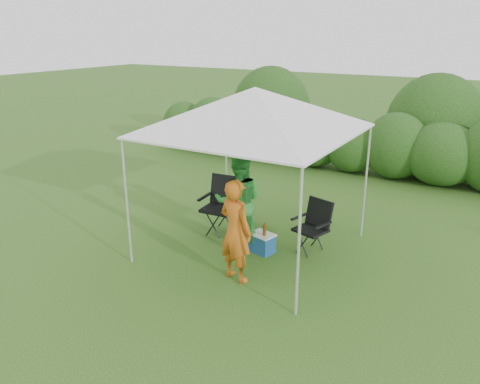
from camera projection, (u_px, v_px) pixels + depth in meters
The scene contains 9 objects.
ground at pixel (239, 259), 7.95m from camera, with size 70.00×70.00×0.00m, color #39631F.
hedge at pixel (353, 142), 12.56m from camera, with size 12.75×1.53×1.80m.
canopy at pixel (255, 110), 7.54m from camera, with size 3.10×3.10×2.83m.
chair_right at pixel (314, 223), 8.11m from camera, with size 0.67×0.63×0.92m.
chair_left at pixel (221, 201), 8.90m from camera, with size 0.71×0.65×1.07m.
man at pixel (236, 231), 7.06m from camera, with size 0.59×0.39×1.63m, color #C15A16.
woman at pixel (239, 202), 8.10m from camera, with size 0.84×0.66×1.74m, color #2C8734.
cooler at pixel (262, 243), 8.14m from camera, with size 0.48×0.40×0.35m.
bottle at pixel (264, 229), 7.99m from camera, with size 0.06×0.06×0.23m, color #592D0C.
Camera 1 is at (3.64, -6.13, 3.69)m, focal length 35.00 mm.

